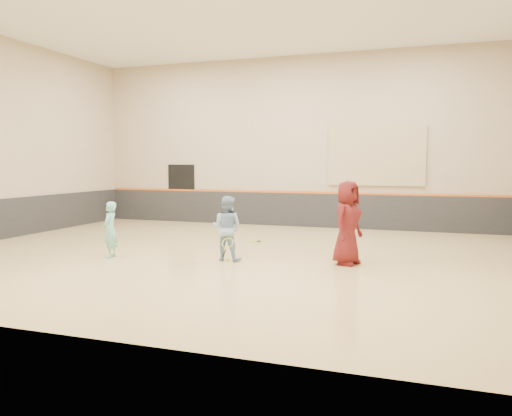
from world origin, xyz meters
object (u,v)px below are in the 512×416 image
(young_man, at_px, (347,223))
(instructor, at_px, (227,228))
(girl, at_px, (110,230))
(spare_racket, at_px, (255,239))

(young_man, bearing_deg, instructor, 118.12)
(instructor, xyz_separation_m, young_man, (2.72, 0.43, 0.18))
(instructor, bearing_deg, girl, 15.48)
(spare_racket, bearing_deg, instructor, -84.56)
(girl, bearing_deg, instructor, 90.44)
(young_man, xyz_separation_m, spare_racket, (-2.98, 2.35, -0.87))
(instructor, bearing_deg, spare_racket, -81.44)
(girl, bearing_deg, young_man, 88.80)
(girl, relative_size, young_man, 0.72)
(young_man, relative_size, spare_racket, 2.73)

